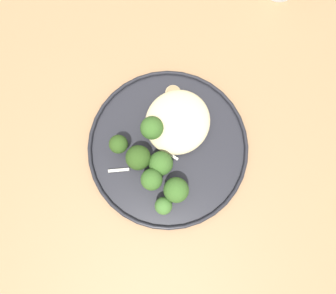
# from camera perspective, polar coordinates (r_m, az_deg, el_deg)

# --- Properties ---
(ground) EXTENTS (6.00, 6.00, 0.00)m
(ground) POSITION_cam_1_polar(r_m,az_deg,el_deg) (1.33, -1.71, -6.64)
(ground) COLOR #665B51
(wooden_dining_table) EXTENTS (1.40, 1.00, 0.74)m
(wooden_dining_table) POSITION_cam_1_polar(r_m,az_deg,el_deg) (0.67, -3.38, -4.81)
(wooden_dining_table) COLOR #9E754C
(wooden_dining_table) RESTS_ON ground
(dinner_plate) EXTENTS (0.29, 0.29, 0.02)m
(dinner_plate) POSITION_cam_1_polar(r_m,az_deg,el_deg) (0.58, 0.00, -0.17)
(dinner_plate) COLOR #232328
(dinner_plate) RESTS_ON wooden_dining_table
(noodle_bed) EXTENTS (0.12, 0.11, 0.03)m
(noodle_bed) POSITION_cam_1_polar(r_m,az_deg,el_deg) (0.57, 1.53, 4.59)
(noodle_bed) COLOR beige
(noodle_bed) RESTS_ON dinner_plate
(seared_scallop_tiny_bay) EXTENTS (0.03, 0.03, 0.02)m
(seared_scallop_tiny_bay) POSITION_cam_1_polar(r_m,az_deg,el_deg) (0.59, 0.88, 9.47)
(seared_scallop_tiny_bay) COLOR #DBB77A
(seared_scallop_tiny_bay) RESTS_ON dinner_plate
(seared_scallop_front_small) EXTENTS (0.03, 0.03, 0.02)m
(seared_scallop_front_small) POSITION_cam_1_polar(r_m,az_deg,el_deg) (0.58, 0.28, 3.78)
(seared_scallop_front_small) COLOR beige
(seared_scallop_front_small) RESTS_ON dinner_plate
(seared_scallop_tilted_round) EXTENTS (0.03, 0.03, 0.02)m
(seared_scallop_tilted_round) POSITION_cam_1_polar(r_m,az_deg,el_deg) (0.59, 4.29, 6.93)
(seared_scallop_tilted_round) COLOR beige
(seared_scallop_tilted_round) RESTS_ON dinner_plate
(seared_scallop_large_seared) EXTENTS (0.03, 0.03, 0.02)m
(seared_scallop_large_seared) POSITION_cam_1_polar(r_m,az_deg,el_deg) (0.58, 4.03, 3.05)
(seared_scallop_large_seared) COLOR #E5C689
(seared_scallop_large_seared) RESTS_ON dinner_plate
(seared_scallop_rear_pale) EXTENTS (0.02, 0.02, 0.01)m
(seared_scallop_rear_pale) POSITION_cam_1_polar(r_m,az_deg,el_deg) (0.58, -2.53, 2.29)
(seared_scallop_rear_pale) COLOR #DBB77A
(seared_scallop_rear_pale) RESTS_ON dinner_plate
(seared_scallop_center_golden) EXTENTS (0.03, 0.03, 0.02)m
(seared_scallop_center_golden) POSITION_cam_1_polar(r_m,az_deg,el_deg) (0.58, 3.35, 4.91)
(seared_scallop_center_golden) COLOR beige
(seared_scallop_center_golden) RESTS_ON dinner_plate
(broccoli_floret_front_edge) EXTENTS (0.04, 0.04, 0.05)m
(broccoli_floret_front_edge) POSITION_cam_1_polar(r_m,az_deg,el_deg) (0.55, -1.28, -2.92)
(broccoli_floret_front_edge) COLOR #89A356
(broccoli_floret_front_edge) RESTS_ON dinner_plate
(broccoli_floret_left_leaning) EXTENTS (0.04, 0.04, 0.06)m
(broccoli_floret_left_leaning) POSITION_cam_1_polar(r_m,az_deg,el_deg) (0.55, -2.88, 3.35)
(broccoli_floret_left_leaning) COLOR #89A356
(broccoli_floret_left_leaning) RESTS_ON dinner_plate
(broccoli_floret_beside_noodles) EXTENTS (0.03, 0.03, 0.04)m
(broccoli_floret_beside_noodles) POSITION_cam_1_polar(r_m,az_deg,el_deg) (0.55, -0.80, -10.37)
(broccoli_floret_beside_noodles) COLOR #89A356
(broccoli_floret_beside_noodles) RESTS_ON dinner_plate
(broccoli_floret_near_rim) EXTENTS (0.04, 0.04, 0.06)m
(broccoli_floret_near_rim) POSITION_cam_1_polar(r_m,az_deg,el_deg) (0.54, 1.29, -7.86)
(broccoli_floret_near_rim) COLOR #89A356
(broccoli_floret_near_rim) RESTS_ON dinner_plate
(broccoli_floret_tall_stalk) EXTENTS (0.04, 0.04, 0.06)m
(broccoli_floret_tall_stalk) POSITION_cam_1_polar(r_m,az_deg,el_deg) (0.54, -2.92, -5.77)
(broccoli_floret_tall_stalk) COLOR #89A356
(broccoli_floret_tall_stalk) RESTS_ON dinner_plate
(broccoli_floret_rear_charred) EXTENTS (0.03, 0.03, 0.05)m
(broccoli_floret_rear_charred) POSITION_cam_1_polar(r_m,az_deg,el_deg) (0.55, -8.73, 0.47)
(broccoli_floret_rear_charred) COLOR #89A356
(broccoli_floret_rear_charred) RESTS_ON dinner_plate
(broccoli_floret_small_sprig) EXTENTS (0.04, 0.04, 0.06)m
(broccoli_floret_small_sprig) POSITION_cam_1_polar(r_m,az_deg,el_deg) (0.55, -5.29, -1.90)
(broccoli_floret_small_sprig) COLOR #7A994C
(broccoli_floret_small_sprig) RESTS_ON dinner_plate
(onion_sliver_curled_piece) EXTENTS (0.03, 0.03, 0.00)m
(onion_sliver_curled_piece) POSITION_cam_1_polar(r_m,az_deg,el_deg) (0.58, -8.71, -4.07)
(onion_sliver_curled_piece) COLOR silver
(onion_sliver_curled_piece) RESTS_ON dinner_plate
(onion_sliver_long_sliver) EXTENTS (0.01, 0.04, 0.00)m
(onion_sliver_long_sliver) POSITION_cam_1_polar(r_m,az_deg,el_deg) (0.58, 0.21, -1.22)
(onion_sliver_long_sliver) COLOR silver
(onion_sliver_long_sliver) RESTS_ON dinner_plate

